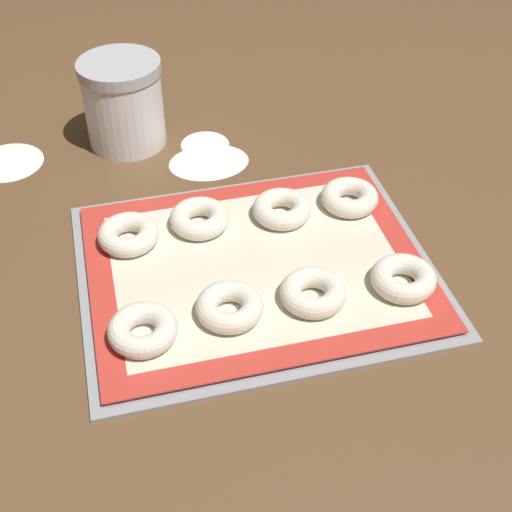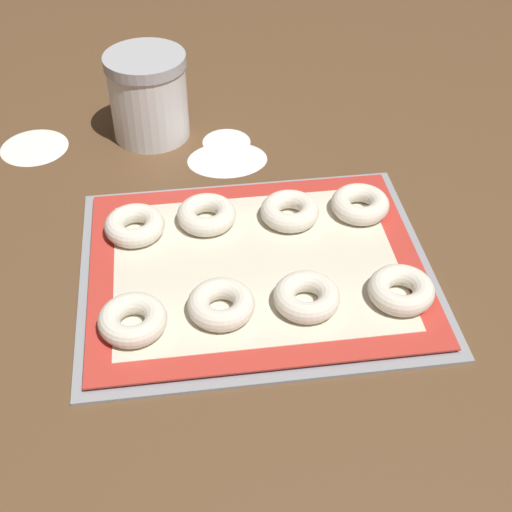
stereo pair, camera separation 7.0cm
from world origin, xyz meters
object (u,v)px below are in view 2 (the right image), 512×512
at_px(bagel_front_far_left, 133,320).
at_px(bagel_front_mid_right, 307,297).
at_px(baking_tray, 256,268).
at_px(bagel_back_mid_left, 207,215).
at_px(flour_canister, 148,96).
at_px(bagel_front_mid_left, 221,304).
at_px(bagel_front_far_right, 401,290).
at_px(bagel_back_far_left, 135,225).
at_px(bagel_back_mid_right, 290,211).
at_px(bagel_back_far_right, 360,204).

height_order(bagel_front_far_left, bagel_front_mid_right, same).
bearing_deg(baking_tray, bagel_back_mid_left, 120.84).
bearing_deg(baking_tray, flour_canister, 109.62).
xyz_separation_m(baking_tray, bagel_front_mid_left, (-0.05, -0.07, 0.02)).
bearing_deg(bagel_front_far_right, bagel_back_mid_left, 141.24).
distance_m(baking_tray, bagel_front_mid_left, 0.09).
bearing_deg(bagel_back_far_left, bagel_back_mid_right, 0.90).
bearing_deg(bagel_back_mid_left, bagel_front_far_right, -38.76).
xyz_separation_m(bagel_front_far_left, bagel_back_far_right, (0.29, 0.16, 0.00)).
xyz_separation_m(bagel_front_mid_right, bagel_back_far_right, (0.10, 0.15, 0.00)).
relative_size(bagel_front_far_right, bagel_back_mid_right, 1.00).
xyz_separation_m(bagel_front_far_left, bagel_back_mid_right, (0.20, 0.16, 0.00)).
bearing_deg(flour_canister, bagel_back_far_left, -96.05).
xyz_separation_m(bagel_back_mid_left, flour_canister, (-0.06, 0.24, 0.04)).
xyz_separation_m(bagel_front_far_left, bagel_front_far_right, (0.30, 0.01, 0.00)).
bearing_deg(bagel_front_far_right, bagel_front_far_left, -178.84).
xyz_separation_m(bagel_front_mid_left, bagel_front_far_right, (0.20, -0.00, 0.00)).
bearing_deg(bagel_back_mid_left, flour_canister, 105.06).
distance_m(baking_tray, bagel_back_mid_left, 0.10).
height_order(baking_tray, bagel_front_mid_right, bagel_front_mid_right).
relative_size(bagel_back_far_left, bagel_back_mid_left, 1.00).
height_order(baking_tray, bagel_front_mid_left, bagel_front_mid_left).
relative_size(baking_tray, bagel_back_mid_right, 5.56).
bearing_deg(bagel_back_mid_left, bagel_front_far_left, -118.68).
bearing_deg(bagel_back_far_left, bagel_front_mid_left, -58.20).
distance_m(bagel_back_far_left, bagel_back_far_right, 0.28).
xyz_separation_m(bagel_front_far_left, bagel_front_mid_left, (0.10, 0.01, 0.00)).
bearing_deg(flour_canister, bagel_front_far_left, -94.12).
bearing_deg(bagel_back_mid_right, bagel_back_mid_left, 176.40).
relative_size(bagel_front_far_left, bagel_front_far_right, 1.00).
bearing_deg(bagel_back_far_right, bagel_back_mid_left, 178.65).
relative_size(bagel_back_far_left, bagel_back_far_right, 1.00).
bearing_deg(baking_tray, bagel_back_far_right, 29.19).
distance_m(bagel_front_far_right, flour_canister, 0.48).
relative_size(bagel_front_mid_left, flour_canister, 0.58).
bearing_deg(bagel_back_far_right, bagel_front_far_left, -150.28).
height_order(bagel_front_far_right, bagel_back_far_left, same).
bearing_deg(bagel_front_far_left, bagel_front_mid_left, 6.23).
bearing_deg(bagel_back_mid_right, bagel_back_far_right, 1.23).
bearing_deg(bagel_front_far_right, bagel_back_far_right, 92.72).
bearing_deg(bagel_front_mid_right, bagel_back_mid_right, 87.33).
height_order(baking_tray, flour_canister, flour_canister).
xyz_separation_m(bagel_front_far_left, flour_canister, (0.03, 0.40, 0.04)).
distance_m(bagel_front_far_left, bagel_front_mid_right, 0.19).
bearing_deg(flour_canister, bagel_front_far_right, -56.23).
xyz_separation_m(bagel_front_mid_left, bagel_back_mid_left, (-0.00, 0.16, 0.00)).
relative_size(bagel_front_mid_left, bagel_back_mid_right, 1.00).
relative_size(bagel_back_mid_left, bagel_back_far_right, 1.00).
bearing_deg(baking_tray, bagel_front_mid_right, -58.03).
bearing_deg(bagel_back_far_left, bagel_front_far_left, -91.13).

